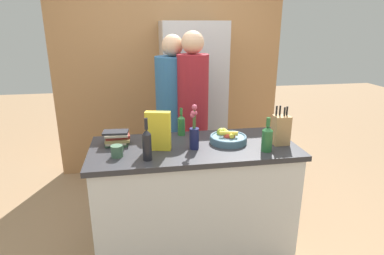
% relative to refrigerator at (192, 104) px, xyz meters
% --- Properties ---
extents(ground_plane, '(14.00, 14.00, 0.00)m').
position_rel_refrigerator_xyz_m(ground_plane, '(-0.22, -1.35, -0.93)').
color(ground_plane, '#A37F5B').
extents(kitchen_island, '(1.59, 0.70, 0.93)m').
position_rel_refrigerator_xyz_m(kitchen_island, '(-0.22, -1.35, -0.46)').
color(kitchen_island, silver).
rests_on(kitchen_island, ground_plane).
extents(back_wall_wood, '(2.79, 0.12, 2.60)m').
position_rel_refrigerator_xyz_m(back_wall_wood, '(-0.22, 0.36, 0.37)').
color(back_wall_wood, '#AD7A4C').
rests_on(back_wall_wood, ground_plane).
extents(refrigerator, '(0.71, 0.62, 1.86)m').
position_rel_refrigerator_xyz_m(refrigerator, '(0.00, 0.00, 0.00)').
color(refrigerator, '#B7B7BC').
rests_on(refrigerator, ground_plane).
extents(fruit_bowl, '(0.29, 0.29, 0.10)m').
position_rel_refrigerator_xyz_m(fruit_bowl, '(0.06, -1.33, 0.04)').
color(fruit_bowl, slate).
rests_on(fruit_bowl, kitchen_island).
extents(knife_block, '(0.12, 0.10, 0.31)m').
position_rel_refrigerator_xyz_m(knife_block, '(0.45, -1.43, 0.12)').
color(knife_block, tan).
rests_on(knife_block, kitchen_island).
extents(flower_vase, '(0.07, 0.07, 0.34)m').
position_rel_refrigerator_xyz_m(flower_vase, '(-0.23, -1.42, 0.13)').
color(flower_vase, '#191E4C').
rests_on(flower_vase, kitchen_island).
extents(cereal_box, '(0.19, 0.10, 0.29)m').
position_rel_refrigerator_xyz_m(cereal_box, '(-0.50, -1.39, 0.15)').
color(cereal_box, yellow).
rests_on(cereal_box, kitchen_island).
extents(coffee_mug, '(0.09, 0.11, 0.08)m').
position_rel_refrigerator_xyz_m(coffee_mug, '(-0.79, -1.47, 0.04)').
color(coffee_mug, '#42664C').
rests_on(coffee_mug, kitchen_island).
extents(book_stack, '(0.21, 0.15, 0.11)m').
position_rel_refrigerator_xyz_m(book_stack, '(-0.81, -1.23, 0.06)').
color(book_stack, '#3D6047').
rests_on(book_stack, kitchen_island).
extents(bottle_oil, '(0.08, 0.08, 0.26)m').
position_rel_refrigerator_xyz_m(bottle_oil, '(0.29, -1.55, 0.10)').
color(bottle_oil, '#286633').
rests_on(bottle_oil, kitchen_island).
extents(bottle_vinegar, '(0.06, 0.06, 0.24)m').
position_rel_refrigerator_xyz_m(bottle_vinegar, '(-0.28, -1.09, 0.09)').
color(bottle_vinegar, '#286633').
rests_on(bottle_vinegar, kitchen_island).
extents(bottle_wine, '(0.06, 0.06, 0.30)m').
position_rel_refrigerator_xyz_m(bottle_wine, '(-0.59, -1.57, 0.12)').
color(bottle_wine, black).
rests_on(bottle_wine, kitchen_island).
extents(person_at_sink, '(0.34, 0.34, 1.74)m').
position_rel_refrigerator_xyz_m(person_at_sink, '(-0.29, -0.57, 0.05)').
color(person_at_sink, '#383842').
rests_on(person_at_sink, ground_plane).
extents(person_in_blue, '(0.30, 0.30, 1.78)m').
position_rel_refrigerator_xyz_m(person_in_blue, '(-0.12, -0.72, 0.09)').
color(person_in_blue, '#383842').
rests_on(person_in_blue, ground_plane).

